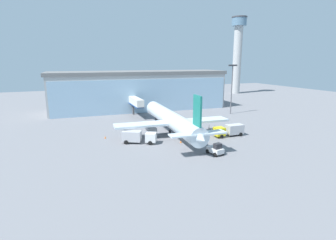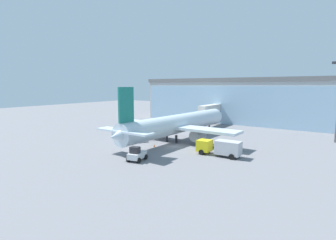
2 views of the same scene
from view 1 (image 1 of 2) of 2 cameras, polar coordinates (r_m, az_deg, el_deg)
ground at (r=60.82m, az=4.55°, el=-3.93°), size 240.00×240.00×0.00m
terminal_building at (r=96.93m, az=-6.19°, el=6.45°), size 63.62×18.69×13.85m
jet_bridge at (r=83.43m, az=-6.98°, el=3.84°), size 2.42×11.16×6.03m
control_tower at (r=149.50m, az=14.92°, el=14.53°), size 7.99×7.99×39.99m
apron_light_mast at (r=89.39m, az=13.74°, el=7.51°), size 3.20×0.40×16.27m
airplane at (r=63.04m, az=0.80°, el=0.01°), size 27.94×37.32×11.28m
catering_truck at (r=56.93m, az=-6.56°, el=-3.60°), size 7.48×5.35×2.65m
fuel_truck at (r=63.53m, az=13.29°, el=-2.14°), size 7.34×2.61×2.65m
baggage_cart at (r=66.75m, az=9.49°, el=-2.11°), size 2.91×3.21×1.50m
pushback_tug at (r=50.85m, az=10.32°, el=-6.32°), size 2.62×3.45×2.30m
safety_cone_nose at (r=57.16m, az=2.81°, el=-4.71°), size 0.36×0.36×0.55m
safety_cone_wingtip at (r=61.93m, az=-13.50°, el=-3.68°), size 0.36×0.36×0.55m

